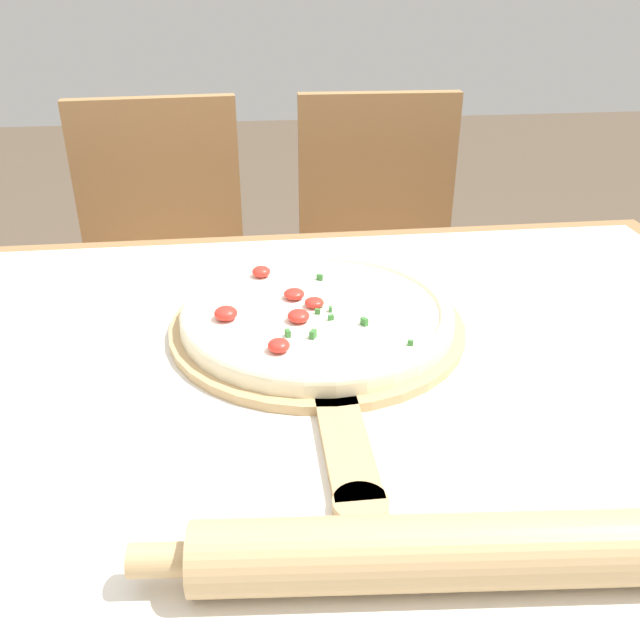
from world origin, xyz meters
TOP-DOWN VIEW (x-y plane):
  - dining_table at (0.00, 0.00)m, footprint 1.32×0.93m
  - towel_cloth at (0.00, 0.00)m, footprint 1.24×0.85m
  - pizza_peel at (0.03, 0.09)m, footprint 0.38×0.54m
  - pizza at (0.03, 0.11)m, footprint 0.35×0.35m
  - rolling_pin at (0.08, -0.30)m, footprint 0.48×0.09m
  - chair_left at (-0.25, 0.84)m, footprint 0.42×0.42m
  - chair_right at (0.26, 0.84)m, footprint 0.42×0.42m

SIDE VIEW (x-z plane):
  - chair_left at x=-0.25m, z-range 0.07..0.97m
  - chair_right at x=0.26m, z-range 0.07..0.97m
  - dining_table at x=0.00m, z-range 0.27..1.01m
  - towel_cloth at x=0.00m, z-range 0.74..0.75m
  - pizza_peel at x=0.03m, z-range 0.75..0.76m
  - pizza at x=0.03m, z-range 0.76..0.79m
  - rolling_pin at x=0.08m, z-range 0.75..0.81m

